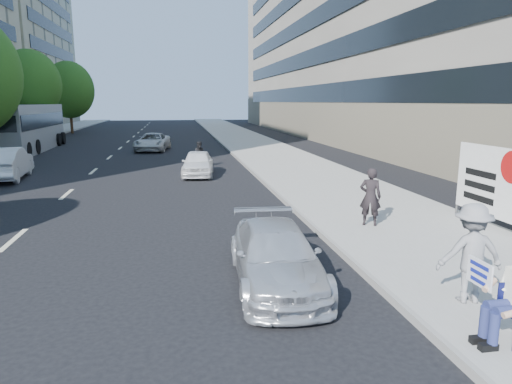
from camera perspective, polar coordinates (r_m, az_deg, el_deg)
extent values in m
plane|color=black|center=(11.10, 2.34, -7.30)|extent=(160.00, 160.00, 0.00)
cube|color=gray|center=(31.11, 1.73, 4.88)|extent=(5.00, 120.00, 0.15)
cube|color=gray|center=(46.90, 15.23, 18.82)|extent=(14.00, 70.00, 20.00)
cylinder|color=#382616|center=(41.92, -26.00, 7.34)|extent=(0.30, 0.30, 2.97)
ellipsoid|color=#1E4D14|center=(41.89, -26.41, 11.99)|extent=(4.80, 4.80, 5.52)
cylinder|color=#382616|center=(55.51, -22.07, 8.16)|extent=(0.30, 0.30, 2.62)
ellipsoid|color=#1E4D14|center=(55.48, -22.34, 11.74)|extent=(5.40, 5.40, 6.21)
cylinder|color=#121652|center=(7.69, 27.83, -14.35)|extent=(0.02, 0.02, 0.45)
cube|color=#121652|center=(7.64, 29.17, -11.17)|extent=(0.40, 0.02, 0.40)
cylinder|color=navy|center=(7.34, 29.17, -12.93)|extent=(0.44, 0.17, 0.17)
cylinder|color=navy|center=(7.30, 27.60, -14.88)|extent=(0.14, 0.14, 0.46)
cube|color=black|center=(7.39, 27.02, -16.86)|extent=(0.26, 0.11, 0.10)
cylinder|color=navy|center=(7.48, 28.20, -12.38)|extent=(0.44, 0.17, 0.17)
cylinder|color=navy|center=(7.44, 26.65, -14.28)|extent=(0.14, 0.14, 0.46)
cube|color=black|center=(7.53, 26.08, -16.23)|extent=(0.26, 0.11, 0.10)
cylinder|color=white|center=(7.60, 28.67, -9.79)|extent=(0.26, 0.20, 0.32)
cylinder|color=tan|center=(7.66, 27.17, -10.29)|extent=(0.30, 0.21, 0.18)
cube|color=white|center=(7.68, 26.16, -9.09)|extent=(0.03, 0.55, 0.40)
imported|color=gray|center=(8.59, 25.29, -6.92)|extent=(1.20, 0.81, 1.72)
imported|color=black|center=(12.92, 14.10, -0.57)|extent=(0.70, 0.60, 1.61)
cylinder|color=#4C4C4C|center=(15.07, 24.05, 1.58)|extent=(0.06, 0.06, 2.20)
cube|color=white|center=(13.83, 27.46, 1.13)|extent=(0.04, 3.00, 1.90)
cylinder|color=#A50C0C|center=(13.21, 29.39, 2.72)|extent=(0.01, 0.84, 0.84)
cube|color=black|center=(14.19, 26.22, 2.08)|extent=(0.01, 1.30, 0.18)
cube|color=black|center=(14.25, 26.10, 0.69)|extent=(0.01, 1.30, 0.18)
cube|color=black|center=(14.31, 25.98, -0.69)|extent=(0.01, 1.30, 0.18)
imported|color=silver|center=(8.98, 2.49, -7.97)|extent=(1.82, 4.04, 1.15)
imported|color=white|center=(22.17, -7.28, 3.60)|extent=(1.78, 3.70, 1.22)
imported|color=silver|center=(23.87, -28.83, 3.16)|extent=(2.02, 4.64, 1.48)
imported|color=silver|center=(34.16, -12.80, 6.12)|extent=(2.71, 4.81, 1.27)
cylinder|color=black|center=(24.39, -6.91, 3.62)|extent=(0.19, 0.65, 0.64)
cylinder|color=black|center=(25.78, -7.08, 4.02)|extent=(0.19, 0.65, 0.64)
cube|color=black|center=(25.06, -7.01, 4.35)|extent=(0.38, 1.22, 0.35)
imported|color=black|center=(24.94, -7.01, 4.69)|extent=(0.75, 0.61, 1.42)
cube|color=gray|center=(37.14, -26.69, 7.18)|extent=(2.75, 12.05, 3.30)
cube|color=black|center=(37.50, -28.64, 7.87)|extent=(0.30, 11.50, 1.00)
cube|color=black|center=(36.78, -24.86, 8.16)|extent=(0.30, 11.50, 1.00)
cylinder|color=black|center=(32.57, -26.63, 4.73)|extent=(0.27, 1.01, 1.00)
cylinder|color=black|center=(34.48, -25.70, 5.11)|extent=(0.27, 1.01, 1.00)
cylinder|color=black|center=(40.92, -26.86, 5.81)|extent=(0.27, 1.01, 1.00)
cylinder|color=black|center=(40.27, -23.44, 6.03)|extent=(0.27, 1.01, 1.00)
cylinder|color=black|center=(42.35, -26.28, 6.01)|extent=(0.27, 1.01, 1.00)
cylinder|color=black|center=(41.72, -22.97, 6.21)|extent=(0.27, 1.01, 1.00)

